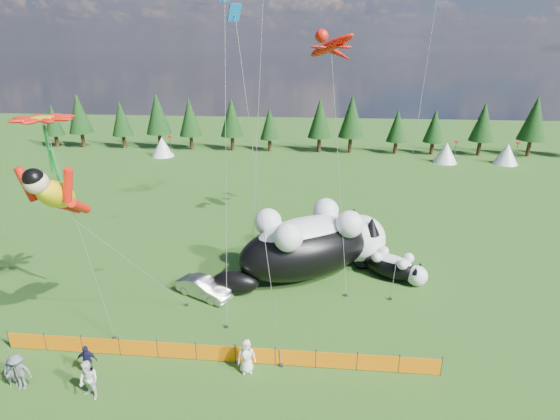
% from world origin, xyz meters
% --- Properties ---
extents(ground, '(160.00, 160.00, 0.00)m').
position_xyz_m(ground, '(0.00, 0.00, 0.00)').
color(ground, '#12370A').
rests_on(ground, ground).
extents(safety_fence, '(22.06, 0.06, 1.10)m').
position_xyz_m(safety_fence, '(0.00, -3.00, 0.50)').
color(safety_fence, '#262626').
rests_on(safety_fence, ground).
extents(tree_line, '(90.00, 4.00, 8.00)m').
position_xyz_m(tree_line, '(0.00, 45.00, 4.00)').
color(tree_line, black).
rests_on(tree_line, ground).
extents(festival_tents, '(50.00, 3.20, 2.80)m').
position_xyz_m(festival_tents, '(11.00, 40.00, 1.40)').
color(festival_tents, white).
rests_on(festival_tents, ground).
extents(cat_large, '(11.81, 9.27, 4.78)m').
position_xyz_m(cat_large, '(4.64, 6.74, 2.27)').
color(cat_large, black).
rests_on(cat_large, ground).
extents(cat_small, '(4.70, 3.54, 1.87)m').
position_xyz_m(cat_small, '(10.17, 6.51, 0.89)').
color(cat_small, black).
rests_on(cat_small, ground).
extents(car, '(3.88, 2.79, 1.22)m').
position_xyz_m(car, '(-2.18, 2.98, 0.61)').
color(car, '#B0B0B4').
rests_on(car, ground).
extents(spectator_a, '(0.65, 0.54, 1.54)m').
position_xyz_m(spectator_a, '(-9.03, -5.56, 0.77)').
color(spectator_a, slate).
rests_on(spectator_a, ground).
extents(spectator_b, '(1.08, 0.86, 1.93)m').
position_xyz_m(spectator_b, '(-5.04, -5.93, 0.97)').
color(spectator_b, white).
rests_on(spectator_b, ground).
extents(spectator_c, '(1.02, 0.62, 1.64)m').
position_xyz_m(spectator_c, '(-5.91, -4.50, 0.82)').
color(spectator_c, '#141537').
rests_on(spectator_c, ground).
extents(spectator_d, '(1.26, 0.75, 1.84)m').
position_xyz_m(spectator_d, '(-8.55, -5.67, 0.92)').
color(spectator_d, slate).
rests_on(spectator_d, ground).
extents(spectator_e, '(1.02, 0.81, 1.82)m').
position_xyz_m(spectator_e, '(1.67, -3.60, 0.91)').
color(spectator_e, white).
rests_on(spectator_e, ground).
extents(superhero_kite, '(7.09, 6.28, 11.12)m').
position_xyz_m(superhero_kite, '(-7.61, -1.90, 8.27)').
color(superhero_kite, yellow).
rests_on(superhero_kite, ground).
extents(gecko_kite, '(6.52, 12.89, 17.78)m').
position_xyz_m(gecko_kite, '(5.42, 13.51, 15.00)').
color(gecko_kite, red).
rests_on(gecko_kite, ground).
extents(flower_kite, '(5.32, 4.28, 11.99)m').
position_xyz_m(flower_kite, '(-9.14, 0.44, 11.31)').
color(flower_kite, red).
rests_on(flower_kite, ground).
extents(diamond_kite_a, '(1.50, 7.51, 19.14)m').
position_xyz_m(diamond_kite_a, '(-0.87, 6.61, 17.05)').
color(diamond_kite_a, '#0C62BA').
rests_on(diamond_kite_a, ground).
extents(diamond_kite_c, '(2.38, 1.03, 16.78)m').
position_xyz_m(diamond_kite_c, '(1.56, -2.51, 15.03)').
color(diamond_kite_c, '#0C62BA').
rests_on(diamond_kite_c, ground).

